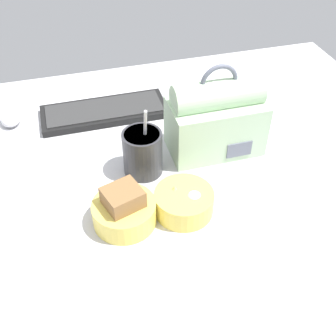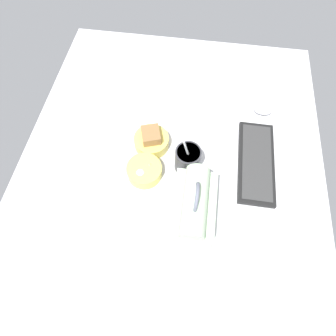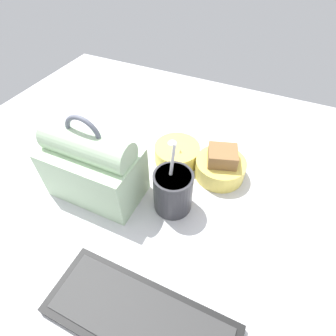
% 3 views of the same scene
% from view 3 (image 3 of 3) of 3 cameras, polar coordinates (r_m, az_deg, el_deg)
% --- Properties ---
extents(desk_surface, '(1.40, 1.10, 0.02)m').
position_cam_3_polar(desk_surface, '(0.67, 1.60, -4.31)').
color(desk_surface, silver).
rests_on(desk_surface, ground).
extents(keyboard, '(0.33, 0.13, 0.02)m').
position_cam_3_polar(keyboard, '(0.52, -6.10, -29.89)').
color(keyboard, black).
rests_on(keyboard, desk_surface).
extents(lunch_bag, '(0.21, 0.13, 0.22)m').
position_cam_3_polar(lunch_bag, '(0.61, -15.96, 0.31)').
color(lunch_bag, '#B7D6AD').
rests_on(lunch_bag, desk_surface).
extents(soup_cup, '(0.09, 0.09, 0.17)m').
position_cam_3_polar(soup_cup, '(0.58, 1.08, -4.92)').
color(soup_cup, '#333338').
rests_on(soup_cup, desk_surface).
extents(bento_bowl_sandwich, '(0.13, 0.13, 0.09)m').
position_cam_3_polar(bento_bowl_sandwich, '(0.68, 11.34, 0.40)').
color(bento_bowl_sandwich, '#EFD65B').
rests_on(bento_bowl_sandwich, desk_surface).
extents(bento_bowl_snacks, '(0.12, 0.12, 0.06)m').
position_cam_3_polar(bento_bowl_snacks, '(0.71, 1.98, 3.22)').
color(bento_bowl_snacks, '#EFD65B').
rests_on(bento_bowl_snacks, desk_surface).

